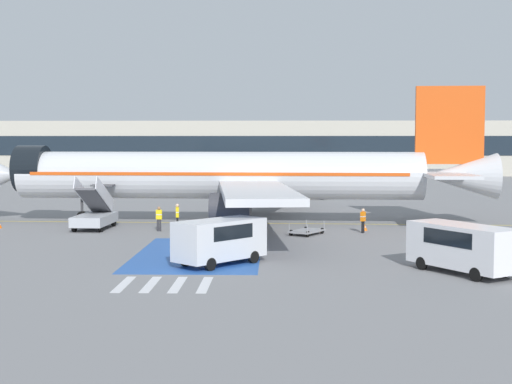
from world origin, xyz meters
The scene contains 19 objects.
ground_plane centered at (0.00, 0.00, 0.00)m, with size 600.00×600.00×0.00m, color slate.
apron_leadline_yellow centered at (0.75, -0.85, 0.00)m, with size 0.20×74.92×0.01m, color gold.
apron_stand_patch_blue centered at (0.75, -15.92, 0.00)m, with size 6.95×12.59×0.01m, color #2856A8.
apron_walkway_bar_0 centered at (-1.65, -24.53, 0.00)m, with size 0.44×3.60×0.01m, color silver.
apron_walkway_bar_1 centered at (-0.45, -24.53, 0.00)m, with size 0.44×3.60×0.01m, color silver.
apron_walkway_bar_2 centered at (0.75, -24.53, 0.00)m, with size 0.44×3.60×0.01m, color silver.
apron_walkway_bar_3 centered at (1.95, -24.53, 0.00)m, with size 0.44×3.60×0.01m, color silver.
airliner centered at (1.48, -0.88, 3.65)m, with size 40.43×36.87×10.42m.
boarding_stairs_forward centered at (-7.93, -4.83, 0.98)m, with size 2.40×5.31×3.92m.
fuel_tanker centered at (6.96, 22.71, 1.73)m, with size 8.77×2.92×3.43m.
service_van_0 centered at (2.22, -19.37, 1.37)m, with size 4.79×4.98×2.31m.
service_van_2 centered at (13.97, -21.52, 1.39)m, with size 4.69×5.77×2.34m.
baggage_cart centered at (7.18, -7.59, 0.26)m, with size 2.62×3.00×0.87m.
ground_crew_0 centered at (11.09, -6.55, 0.97)m, with size 0.43×0.49×1.69m.
ground_crew_1 centered at (-1.91, -5.20, 1.09)m, with size 0.29×0.46×1.87m.
ground_crew_2 centered at (-3.10, -5.97, 1.00)m, with size 0.44×0.25×1.74m.
traffic_cone_1 centered at (15.13, -5.41, 0.31)m, with size 0.55×0.55×0.61m.
traffic_cone_2 centered at (11.37, -5.24, 0.24)m, with size 0.43×0.43×0.48m.
terminal_building centered at (-2.11, 78.76, 4.98)m, with size 122.60×12.10×9.97m.
Camera 1 is at (5.03, -55.43, 6.32)m, focal length 50.00 mm.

